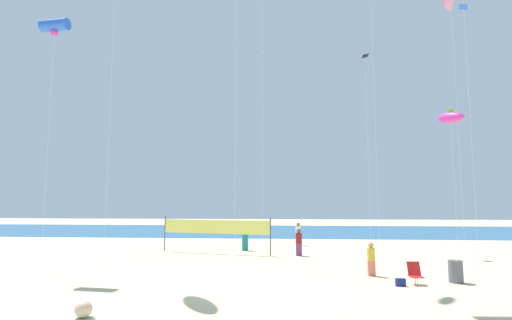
% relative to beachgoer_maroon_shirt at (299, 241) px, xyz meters
% --- Properties ---
extents(ground_plane, '(120.00, 120.00, 0.00)m').
position_rel_beachgoer_maroon_shirt_xyz_m(ground_plane, '(-2.66, -9.49, -0.91)').
color(ground_plane, beige).
extents(ocean_band, '(120.00, 20.00, 0.01)m').
position_rel_beachgoer_maroon_shirt_xyz_m(ocean_band, '(-2.66, 21.03, -0.91)').
color(ocean_band, '#28608C').
rests_on(ocean_band, ground).
extents(beachgoer_maroon_shirt, '(0.39, 0.39, 1.71)m').
position_rel_beachgoer_maroon_shirt_xyz_m(beachgoer_maroon_shirt, '(0.00, 0.00, 0.00)').
color(beachgoer_maroon_shirt, '#7A3872').
rests_on(beachgoer_maroon_shirt, ground).
extents(beachgoer_mustard_shirt, '(0.35, 0.35, 1.53)m').
position_rel_beachgoer_maroon_shirt_xyz_m(beachgoer_mustard_shirt, '(3.11, -6.43, -0.10)').
color(beachgoer_mustard_shirt, '#EA7260').
rests_on(beachgoer_mustard_shirt, ground).
extents(beachgoer_white_shirt, '(0.41, 0.41, 1.78)m').
position_rel_beachgoer_maroon_shirt_xyz_m(beachgoer_white_shirt, '(0.15, 5.83, 0.03)').
color(beachgoer_white_shirt, '#19727A').
rests_on(beachgoer_white_shirt, ground).
extents(beachgoer_teal_shirt, '(0.42, 0.42, 1.83)m').
position_rel_beachgoer_maroon_shirt_xyz_m(beachgoer_teal_shirt, '(-3.67, 2.38, 0.07)').
color(beachgoer_teal_shirt, '#19727A').
rests_on(beachgoer_teal_shirt, ground).
extents(folding_beach_chair, '(0.52, 0.65, 0.89)m').
position_rel_beachgoer_maroon_shirt_xyz_m(folding_beach_chair, '(4.53, -8.10, -0.45)').
color(folding_beach_chair, red).
rests_on(folding_beach_chair, ground).
extents(trash_barrel, '(0.59, 0.59, 0.92)m').
position_rel_beachgoer_maroon_shirt_xyz_m(trash_barrel, '(6.34, -7.68, -0.45)').
color(trash_barrel, '#595960').
rests_on(trash_barrel, ground).
extents(volleyball_net, '(7.50, 1.94, 2.40)m').
position_rel_beachgoer_maroon_shirt_xyz_m(volleyball_net, '(-5.50, 0.77, 0.72)').
color(volleyball_net, '#4C4C51').
rests_on(volleyball_net, ground).
extents(beach_handbag, '(0.39, 0.19, 0.31)m').
position_rel_beachgoer_maroon_shirt_xyz_m(beach_handbag, '(3.80, -8.57, -0.76)').
color(beach_handbag, navy).
rests_on(beach_handbag, ground).
extents(kite_blue_tube, '(1.64, 0.82, 13.23)m').
position_rel_beachgoer_maroon_shirt_xyz_m(kite_blue_tube, '(-13.22, -5.86, 11.95)').
color(kite_blue_tube, silver).
rests_on(kite_blue_tube, ground).
extents(kite_magenta_inflatable, '(1.35, 2.01, 8.76)m').
position_rel_beachgoer_maroon_shirt_xyz_m(kite_magenta_inflatable, '(8.78, -2.18, 7.33)').
color(kite_magenta_inflatable, silver).
rests_on(kite_magenta_inflatable, ground).
extents(kite_black_diamond, '(0.68, 0.68, 14.34)m').
position_rel_beachgoer_maroon_shirt_xyz_m(kite_black_diamond, '(5.13, 3.24, 12.80)').
color(kite_black_diamond, silver).
rests_on(kite_black_diamond, ground).
extents(kite_blue_diamond, '(0.52, 0.52, 13.40)m').
position_rel_beachgoer_maroon_shirt_xyz_m(kite_blue_diamond, '(8.30, -5.59, 11.61)').
color(kite_blue_diamond, silver).
rests_on(kite_blue_diamond, ground).
extents(kite_pink_delta, '(1.41, 1.26, 18.09)m').
position_rel_beachgoer_maroon_shirt_xyz_m(kite_pink_delta, '(10.73, 1.43, 16.43)').
color(kite_pink_delta, silver).
rests_on(kite_pink_delta, ground).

